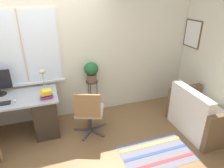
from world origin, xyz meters
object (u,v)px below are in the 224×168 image
Objects in this scene: couch_loveseat at (199,116)px; plant_stand at (92,86)px; office_chair_swivel at (89,111)px; desk_lamp at (43,75)px; mouse at (15,101)px; book_stack at (47,94)px; potted_plant at (91,71)px.

couch_loveseat is 2.14m from plant_stand.
office_chair_swivel is 1.20× the size of plant_stand.
desk_lamp reaches higher than office_chair_swivel.
couch_loveseat is at bearing -13.62° from mouse.
mouse is 1.23m from office_chair_swivel.
book_stack is 0.24× the size of office_chair_swivel.
couch_loveseat is at bearing -15.30° from book_stack.
office_chair_swivel is at bearing -9.82° from mouse.
plant_stand is at bearing -87.72° from office_chair_swivel.
mouse is 0.35× the size of book_stack.
potted_plant is (-1.72, 1.22, 0.66)m from couch_loveseat.
desk_lamp reaches higher than couch_loveseat.
book_stack is at bearing -4.50° from mouse.
couch_loveseat is (1.94, -0.55, -0.17)m from office_chair_swivel.
desk_lamp is 0.36× the size of couch_loveseat.
potted_plant is at bearing 29.52° from book_stack.
desk_lamp is 0.40m from book_stack.
mouse is 0.19× the size of potted_plant.
office_chair_swivel is 2.02m from couch_loveseat.
office_chair_swivel reaches higher than couch_loveseat.
desk_lamp is at bearing 94.02° from book_stack.
desk_lamp is 2.94m from couch_loveseat.
book_stack reaches higher than office_chair_swivel.
book_stack is 0.19× the size of couch_loveseat.
potted_plant reaches higher than plant_stand.
mouse is 1.47m from plant_stand.
mouse is at bearing -161.52° from plant_stand.
desk_lamp is (0.47, 0.30, 0.28)m from mouse.
desk_lamp is at bearing -15.34° from office_chair_swivel.
book_stack is 1.04m from plant_stand.
mouse reaches higher than plant_stand.
book_stack is 0.54× the size of potted_plant.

